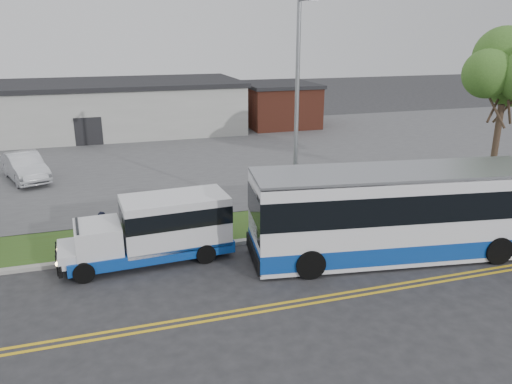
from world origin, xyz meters
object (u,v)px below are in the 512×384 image
object	(u,v)px
tree_east	(506,77)
transit_bus	(412,212)
streetlight_near	(297,107)
shuttle_bus	(159,227)
pedestrian	(103,230)
parked_car_a	(25,167)

from	to	relation	value
tree_east	transit_bus	bearing A→B (deg)	-149.12
tree_east	streetlight_near	bearing A→B (deg)	-178.58
shuttle_bus	pedestrian	xyz separation A→B (m)	(-2.05, 1.37, -0.42)
tree_east	shuttle_bus	distance (m)	18.15
streetlight_near	pedestrian	xyz separation A→B (m)	(-8.37, -0.72, -4.35)
pedestrian	parked_car_a	xyz separation A→B (m)	(-4.08, 11.31, 0.01)
streetlight_near	transit_bus	xyz separation A→B (m)	(2.98, -4.53, -3.50)
tree_east	shuttle_bus	bearing A→B (deg)	-172.23
transit_bus	shuttle_bus	bearing A→B (deg)	173.35
pedestrian	parked_car_a	distance (m)	12.03
shuttle_bus	parked_car_a	xyz separation A→B (m)	(-6.13, 12.68, -0.41)
shuttle_bus	transit_bus	size ratio (longest dim) A/B	0.51
streetlight_near	transit_bus	distance (m)	6.45
streetlight_near	parked_car_a	distance (m)	16.91
tree_east	streetlight_near	distance (m)	11.05
tree_east	transit_bus	world-z (taller)	tree_east
shuttle_bus	pedestrian	bearing A→B (deg)	142.78
pedestrian	parked_car_a	world-z (taller)	parked_car_a
shuttle_bus	transit_bus	bearing A→B (deg)	-18.21
transit_bus	pedestrian	world-z (taller)	transit_bus
shuttle_bus	pedestrian	distance (m)	2.50
parked_car_a	shuttle_bus	bearing A→B (deg)	-84.07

